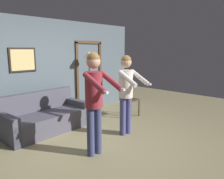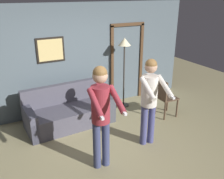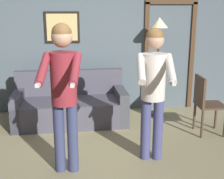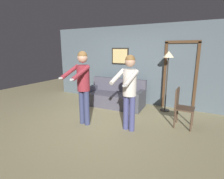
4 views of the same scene
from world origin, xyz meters
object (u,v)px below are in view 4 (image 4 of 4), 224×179
object	(u,v)px
person_standing_right	(129,86)
dining_chair_distant	(181,105)
couch	(115,97)
torchiere_lamp	(168,63)
person_standing_left	(83,81)

from	to	relation	value
person_standing_right	dining_chair_distant	bearing A→B (deg)	37.62
person_standing_right	couch	bearing A→B (deg)	126.94
torchiere_lamp	person_standing_left	world-z (taller)	person_standing_left
couch	torchiere_lamp	world-z (taller)	torchiere_lamp
torchiere_lamp	person_standing_left	distance (m)	2.54
person_standing_left	dining_chair_distant	world-z (taller)	person_standing_left
couch	dining_chair_distant	xyz separation A→B (m)	(2.12, -0.69, 0.25)
couch	person_standing_left	bearing A→B (deg)	-89.75
torchiere_lamp	person_standing_right	distance (m)	1.85
person_standing_left	couch	bearing A→B (deg)	90.25
person_standing_left	person_standing_right	xyz separation A→B (m)	(1.10, 0.22, -0.06)
torchiere_lamp	couch	bearing A→B (deg)	-170.18
torchiere_lamp	dining_chair_distant	world-z (taller)	torchiere_lamp
couch	torchiere_lamp	bearing A→B (deg)	9.82
couch	person_standing_left	size ratio (longest dim) A/B	1.08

